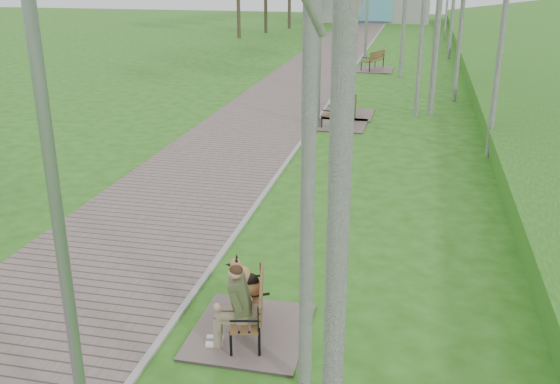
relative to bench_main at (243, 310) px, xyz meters
The scene contains 11 objects.
walkway 20.11m from the bench_main, 97.96° to the left, with size 3.50×67.00×0.04m, color #70605A.
kerb 19.94m from the bench_main, 92.97° to the left, with size 0.10×67.00×0.05m, color #999993.
bench_main is the anchor object (origin of this frame).
bench_second 11.83m from the bench_main, 91.33° to the left, with size 1.63×1.81×1.00m.
bench_third 13.32m from the bench_main, 90.87° to the left, with size 1.66×1.84×1.02m.
bench_far 22.79m from the bench_main, 90.32° to the left, with size 1.84×2.04×1.13m.
lamp_post_near 3.36m from the bench_main, 108.45° to the right, with size 0.19×0.19×4.91m.
lamp_post_second 11.70m from the bench_main, 94.34° to the left, with size 0.20×0.20×5.15m.
lamp_post_third 25.92m from the bench_main, 91.69° to the left, with size 0.23×0.23×5.88m.
pedestrian_near 43.81m from the bench_main, 94.98° to the left, with size 0.57×0.37×1.55m, color silver.
pedestrian_far 45.99m from the bench_main, 94.28° to the left, with size 0.81×0.63×1.68m, color gray.
Camera 1 is at (3.12, -5.45, 4.76)m, focal length 40.00 mm.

